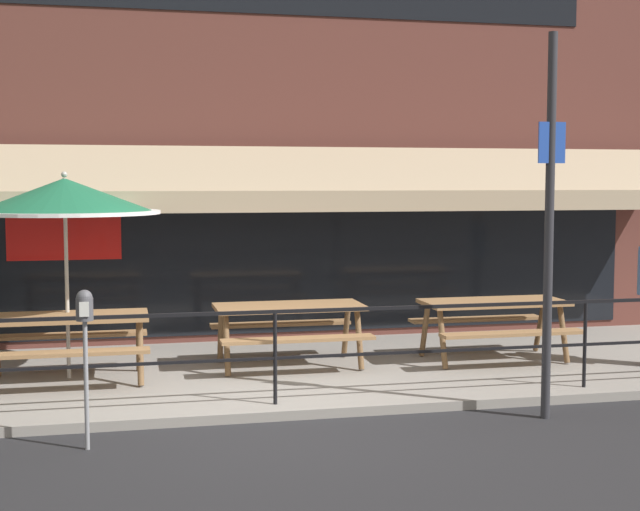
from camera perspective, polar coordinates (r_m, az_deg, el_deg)
ground_plane at (r=8.94m, az=-2.54°, el=-10.57°), size 120.00×120.00×0.00m
patio_deck at (r=10.84m, az=-4.42°, el=-7.56°), size 15.00×4.00×0.10m
restaurant_building at (r=12.88m, az=-5.98°, el=11.21°), size 15.00×1.60×7.68m
patio_railing at (r=9.05m, az=-2.90°, el=-5.19°), size 13.84×0.04×0.97m
picnic_table_left at (r=10.43m, az=-15.90°, el=-4.55°), size 1.80×1.42×0.76m
picnic_table_centre at (r=10.87m, az=-2.00°, el=-4.00°), size 1.80×1.42×0.76m
picnic_table_right at (r=11.47m, az=11.05°, el=-3.62°), size 1.80×1.42×0.76m
patio_umbrella_left at (r=10.53m, az=-16.02°, el=3.59°), size 2.14×2.14×2.38m
parking_meter_near at (r=8.06m, az=-14.82°, el=-4.06°), size 0.15×0.16×1.42m
street_sign_pole at (r=9.03m, az=14.46°, el=2.06°), size 0.28×0.09×3.80m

